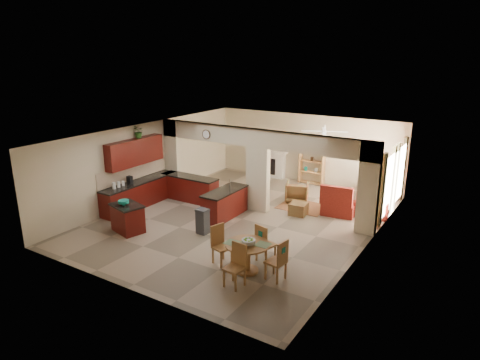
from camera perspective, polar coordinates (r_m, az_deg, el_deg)
The scene contains 39 objects.
floor at distance 13.93m, azimuth 0.28°, elevation -5.23°, with size 10.00×10.00×0.00m, color gray.
ceiling at distance 13.14m, azimuth 0.30°, elevation 6.16°, with size 10.00×10.00×0.00m, color white.
wall_back at distance 17.79m, azimuth 8.81°, elevation 4.17°, with size 8.00×8.00×0.00m, color beige.
wall_front at distance 9.83m, azimuth -15.34°, elevation -6.73°, with size 8.00×8.00×0.00m, color beige.
wall_left at distance 15.87m, azimuth -12.10°, elevation 2.46°, with size 10.00×10.00×0.00m, color beige.
wall_right at distance 11.96m, azimuth 16.83°, elevation -2.59°, with size 10.00×10.00×0.00m, color beige.
partition_left_pier at distance 16.38m, azimuth -8.93°, elevation 3.08°, with size 0.60×0.25×2.80m, color beige.
partition_center_pier at distance 14.38m, azimuth 2.38°, elevation 0.11°, with size 0.80×0.25×2.20m, color beige.
partition_right_pier at distance 12.96m, azimuth 16.76°, elevation -1.11°, with size 0.60×0.25×2.80m, color beige.
partition_header at distance 14.04m, azimuth 2.45°, elevation 5.59°, with size 8.00×0.25×0.60m, color beige.
kitchen_counter at distance 15.46m, azimuth -10.55°, elevation -1.44°, with size 2.52×3.29×1.48m.
upper_cabinets at distance 15.07m, azimuth -13.83°, elevation 3.64°, with size 0.35×2.40×0.90m, color #440C07.
peninsula at distance 13.98m, azimuth -2.05°, elevation -3.15°, with size 0.70×1.85×0.91m.
wall_clock at distance 15.00m, azimuth -4.53°, elevation 6.08°, with size 0.34×0.34×0.03m, color #452D17.
rug at distance 15.16m, azimuth 8.36°, elevation -3.54°, with size 1.60×1.30×0.01m, color brown.
fireplace at distance 18.49m, azimuth 3.95°, elevation 2.31°, with size 1.60×0.35×1.20m.
shelving_unit at distance 17.61m, azimuth 9.55°, elevation 2.33°, with size 1.00×0.32×1.80m, color #A26238.
window_a at distance 14.17m, azimuth 19.18°, elevation -0.67°, with size 0.02×0.90×1.90m, color white.
window_b at distance 15.77m, azimuth 20.62°, elevation 0.91°, with size 0.02×0.90×1.90m, color white.
glazed_door at distance 15.01m, azimuth 19.88°, elevation -0.39°, with size 0.02×0.70×2.10m, color white.
drape_a_left at distance 13.61m, azimuth 18.43°, elevation -1.29°, with size 0.10×0.28×2.30m, color #42231A.
drape_a_right at distance 14.74m, azimuth 19.57°, elevation -0.05°, with size 0.10×0.28×2.30m, color #42231A.
drape_b_left at distance 15.21m, azimuth 20.00°, elevation 0.41°, with size 0.10×0.28×2.30m, color #42231A.
drape_b_right at distance 16.35m, azimuth 20.93°, elevation 1.41°, with size 0.10×0.28×2.30m, color #42231A.
ceiling_fan at distance 15.19m, azimuth 11.19°, elevation 6.37°, with size 1.00×1.00×0.10m, color white.
kitchen_island at distance 13.30m, azimuth -14.75°, elevation -4.92°, with size 1.13×0.94×0.85m.
teal_bowl at distance 13.12m, azimuth -15.26°, elevation -2.93°, with size 0.31×0.31×0.15m, color #12826C.
trash_can at distance 12.81m, azimuth -5.00°, elevation -5.63°, with size 0.33×0.28×0.71m, color #2D2D2F.
dining_table at distance 10.59m, azimuth 0.97°, elevation -9.70°, with size 1.10×1.10×0.75m.
fruit_bowl at distance 10.35m, azimuth 1.14°, elevation -8.28°, with size 0.33×0.33×0.18m, color #71BC28.
sofa at distance 15.60m, azimuth 17.49°, elevation -2.05°, with size 1.05×2.70×0.79m, color maroon.
chaise at distance 14.67m, azimuth 13.04°, elevation -3.65°, with size 1.05×0.86×0.42m, color maroon.
armchair at distance 15.54m, azimuth 7.61°, elevation -1.58°, with size 0.78×0.80×0.73m, color maroon.
ottoman at distance 14.37m, azimuth 7.78°, elevation -3.84°, with size 0.55×0.55×0.40m, color maroon.
plant at distance 15.11m, azimuth -13.36°, elevation 6.28°, with size 0.39×0.34×0.43m, color #214B14.
chair_north at distance 11.04m, azimuth 3.19°, elevation -8.24°, with size 0.52×0.52×1.02m.
chair_east at distance 10.22m, azimuth 5.20°, elevation -10.46°, with size 0.48×0.48×1.02m.
chair_south at distance 10.00m, azimuth -0.45°, elevation -11.03°, with size 0.46×0.46×1.02m.
chair_west at distance 11.00m, azimuth -2.68°, elevation -8.34°, with size 0.53×0.53×1.02m.
Camera 1 is at (6.79, -10.99, 5.22)m, focal length 32.00 mm.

